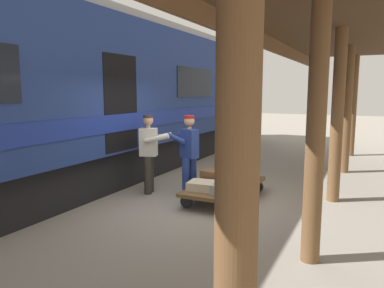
{
  "coord_description": "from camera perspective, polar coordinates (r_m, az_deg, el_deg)",
  "views": [
    {
      "loc": [
        -2.89,
        6.24,
        2.2
      ],
      "look_at": [
        0.34,
        -0.29,
        1.15
      ],
      "focal_mm": 34.3,
      "sensor_mm": 36.0,
      "label": 1
    }
  ],
  "objects": [
    {
      "name": "platform_canopy",
      "position": [
        6.36,
        20.68,
        17.2
      ],
      "size": [
        3.2,
        15.55,
        3.56
      ],
      "color": "brown",
      "rests_on": "ground_plane"
    },
    {
      "name": "suitcase_brown_leather",
      "position": [
        7.61,
        3.37,
        -5.04
      ],
      "size": [
        0.42,
        0.52,
        0.28
      ],
      "primitive_type": "cube",
      "rotation": [
        0.0,
        0.0,
        -0.07
      ],
      "color": "brown",
      "rests_on": "luggage_cart"
    },
    {
      "name": "ground_plane",
      "position": [
        7.22,
        1.4,
        -9.55
      ],
      "size": [
        60.0,
        60.0,
        0.0
      ],
      "primitive_type": "plane",
      "color": "gray"
    },
    {
      "name": "suitcase_cream_canvas",
      "position": [
        7.11,
        1.53,
        -6.47
      ],
      "size": [
        0.53,
        0.51,
        0.16
      ],
      "primitive_type": "cube",
      "rotation": [
        0.0,
        0.0,
        0.1
      ],
      "color": "beige",
      "rests_on": "luggage_cart"
    },
    {
      "name": "suitcase_yellow_case",
      "position": [
        7.98,
        8.34,
        -4.66
      ],
      "size": [
        0.41,
        0.6,
        0.24
      ],
      "primitive_type": "cube",
      "rotation": [
        0.0,
        0.0,
        0.05
      ],
      "color": "gold",
      "rests_on": "luggage_cart"
    },
    {
      "name": "luggage_cart",
      "position": [
        7.57,
        5.12,
        -6.6
      ],
      "size": [
        1.14,
        2.11,
        0.32
      ],
      "color": "brown",
      "rests_on": "ground_plane"
    },
    {
      "name": "suitcase_teal_softside",
      "position": [
        7.45,
        6.95,
        -5.78
      ],
      "size": [
        0.46,
        0.65,
        0.18
      ],
      "primitive_type": "cube",
      "rotation": [
        0.0,
        0.0,
        -0.08
      ],
      "color": "#1E666B",
      "rests_on": "luggage_cart"
    },
    {
      "name": "train_car",
      "position": [
        8.81,
        -18.8,
        6.87
      ],
      "size": [
        3.02,
        20.26,
        4.0
      ],
      "color": "navy",
      "rests_on": "ground_plane"
    },
    {
      "name": "suitcase_gray_aluminum",
      "position": [
        6.92,
        5.34,
        -6.85
      ],
      "size": [
        0.46,
        0.59,
        0.18
      ],
      "primitive_type": "cube",
      "rotation": [
        0.0,
        0.0,
        0.02
      ],
      "color": "#9EA0A5",
      "rests_on": "luggage_cart"
    },
    {
      "name": "porter_in_overalls",
      "position": [
        7.68,
        -0.53,
        -1.35
      ],
      "size": [
        0.73,
        0.57,
        1.7
      ],
      "color": "navy",
      "rests_on": "ground_plane"
    },
    {
      "name": "porter_by_door",
      "position": [
        7.94,
        -6.62,
        -1.09
      ],
      "size": [
        0.73,
        0.57,
        1.7
      ],
      "color": "#332D28",
      "rests_on": "ground_plane"
    },
    {
      "name": "suitcase_slate_roller",
      "position": [
        8.14,
        4.96,
        -4.4
      ],
      "size": [
        0.54,
        0.61,
        0.22
      ],
      "primitive_type": "cube",
      "rotation": [
        0.0,
        0.0,
        -0.03
      ],
      "color": "#4C515B",
      "rests_on": "luggage_cart"
    }
  ]
}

